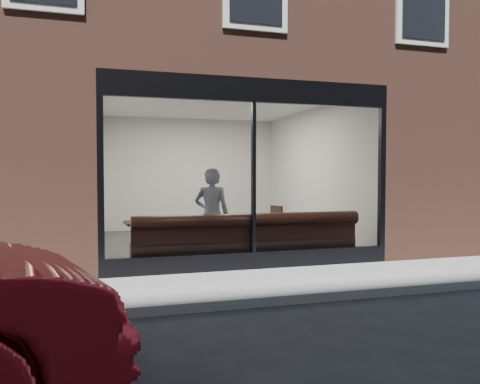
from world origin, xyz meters
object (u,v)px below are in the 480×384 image
object	(u,v)px
banquette	(246,252)
person	(212,216)
cafe_table_left	(145,223)
cafe_table_right	(268,219)
cafe_chair_right	(269,240)

from	to	relation	value
banquette	person	size ratio (longest dim) A/B	2.32
banquette	person	distance (m)	0.90
person	cafe_table_left	xyz separation A→B (m)	(-1.16, 0.26, -0.12)
cafe_table_right	cafe_table_left	bearing A→B (deg)	179.12
cafe_table_left	cafe_table_right	distance (m)	2.32
person	cafe_table_right	distance (m)	1.18
cafe_table_right	cafe_chair_right	xyz separation A→B (m)	(0.24, 0.62, -0.50)
person	cafe_chair_right	xyz separation A→B (m)	(1.40, 0.85, -0.62)
cafe_table_left	cafe_chair_right	xyz separation A→B (m)	(2.56, 0.59, -0.50)
banquette	person	world-z (taller)	person
banquette	cafe_table_left	world-z (taller)	cafe_table_left
person	cafe_table_left	size ratio (longest dim) A/B	2.57
cafe_table_left	cafe_table_right	world-z (taller)	cafe_table_left
banquette	cafe_table_right	distance (m)	0.97
banquette	cafe_chair_right	size ratio (longest dim) A/B	10.65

